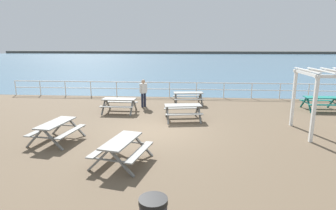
{
  "coord_description": "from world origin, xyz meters",
  "views": [
    {
      "loc": [
        1.37,
        -11.34,
        3.74
      ],
      "look_at": [
        0.37,
        1.62,
        0.8
      ],
      "focal_mm": 29.1,
      "sensor_mm": 36.0,
      "label": 1
    }
  ],
  "objects_px": {
    "picnic_table_far_left": "(188,95)",
    "visitor": "(143,91)",
    "picnic_table_far_right": "(56,127)",
    "picnic_table_seaward": "(321,100)",
    "picnic_table_near_left": "(119,102)",
    "picnic_table_mid_centre": "(183,109)",
    "picnic_table_near_right": "(122,146)",
    "lattice_pergola": "(333,87)"
  },
  "relations": [
    {
      "from": "picnic_table_near_left",
      "to": "picnic_table_near_right",
      "type": "height_order",
      "value": "same"
    },
    {
      "from": "picnic_table_far_right",
      "to": "lattice_pergola",
      "type": "relative_size",
      "value": 0.74
    },
    {
      "from": "picnic_table_seaward",
      "to": "visitor",
      "type": "xyz_separation_m",
      "value": [
        -10.23,
        0.06,
        0.36
      ]
    },
    {
      "from": "picnic_table_seaward",
      "to": "lattice_pergola",
      "type": "relative_size",
      "value": 0.67
    },
    {
      "from": "picnic_table_far_left",
      "to": "picnic_table_far_right",
      "type": "xyz_separation_m",
      "value": [
        -5.07,
        -7.02,
        0.0
      ]
    },
    {
      "from": "picnic_table_seaward",
      "to": "visitor",
      "type": "relative_size",
      "value": 1.09
    },
    {
      "from": "picnic_table_near_left",
      "to": "picnic_table_far_left",
      "type": "relative_size",
      "value": 0.93
    },
    {
      "from": "picnic_table_far_right",
      "to": "visitor",
      "type": "xyz_separation_m",
      "value": [
        2.4,
        6.15,
        0.36
      ]
    },
    {
      "from": "picnic_table_far_left",
      "to": "picnic_table_far_right",
      "type": "bearing_deg",
      "value": -132.93
    },
    {
      "from": "picnic_table_near_right",
      "to": "picnic_table_far_right",
      "type": "distance_m",
      "value": 3.47
    },
    {
      "from": "picnic_table_near_right",
      "to": "visitor",
      "type": "bearing_deg",
      "value": 16.35
    },
    {
      "from": "picnic_table_near_left",
      "to": "picnic_table_far_right",
      "type": "distance_m",
      "value": 4.92
    },
    {
      "from": "picnic_table_mid_centre",
      "to": "picnic_table_far_right",
      "type": "distance_m",
      "value": 5.93
    },
    {
      "from": "picnic_table_near_left",
      "to": "picnic_table_mid_centre",
      "type": "distance_m",
      "value": 3.78
    },
    {
      "from": "visitor",
      "to": "lattice_pergola",
      "type": "height_order",
      "value": "lattice_pergola"
    },
    {
      "from": "picnic_table_mid_centre",
      "to": "visitor",
      "type": "distance_m",
      "value": 3.64
    },
    {
      "from": "picnic_table_near_right",
      "to": "lattice_pergola",
      "type": "distance_m",
      "value": 8.83
    },
    {
      "from": "picnic_table_seaward",
      "to": "lattice_pergola",
      "type": "distance_m",
      "value": 4.83
    },
    {
      "from": "picnic_table_near_right",
      "to": "picnic_table_seaward",
      "type": "distance_m",
      "value": 12.41
    },
    {
      "from": "picnic_table_far_left",
      "to": "visitor",
      "type": "xyz_separation_m",
      "value": [
        -2.67,
        -0.87,
        0.36
      ]
    },
    {
      "from": "picnic_table_mid_centre",
      "to": "picnic_table_seaward",
      "type": "distance_m",
      "value": 8.25
    },
    {
      "from": "picnic_table_near_right",
      "to": "picnic_table_far_left",
      "type": "distance_m",
      "value": 8.99
    },
    {
      "from": "picnic_table_near_left",
      "to": "picnic_table_seaward",
      "type": "xyz_separation_m",
      "value": [
        11.36,
        1.34,
        0.0
      ]
    },
    {
      "from": "picnic_table_mid_centre",
      "to": "visitor",
      "type": "relative_size",
      "value": 1.21
    },
    {
      "from": "picnic_table_far_left",
      "to": "lattice_pergola",
      "type": "distance_m",
      "value": 8.01
    },
    {
      "from": "picnic_table_mid_centre",
      "to": "picnic_table_seaward",
      "type": "xyz_separation_m",
      "value": [
        7.81,
        2.64,
        0.0
      ]
    },
    {
      "from": "visitor",
      "to": "picnic_table_seaward",
      "type": "bearing_deg",
      "value": 48.12
    },
    {
      "from": "picnic_table_near_left",
      "to": "lattice_pergola",
      "type": "distance_m",
      "value": 10.24
    },
    {
      "from": "picnic_table_near_right",
      "to": "picnic_table_far_right",
      "type": "xyz_separation_m",
      "value": [
        -3.0,
        1.74,
        0.0
      ]
    },
    {
      "from": "picnic_table_near_right",
      "to": "picnic_table_mid_centre",
      "type": "relative_size",
      "value": 1.03
    },
    {
      "from": "picnic_table_far_left",
      "to": "visitor",
      "type": "relative_size",
      "value": 1.19
    },
    {
      "from": "lattice_pergola",
      "to": "picnic_table_far_right",
      "type": "bearing_deg",
      "value": -169.67
    },
    {
      "from": "picnic_table_far_right",
      "to": "picnic_table_far_left",
      "type": "bearing_deg",
      "value": -27.87
    },
    {
      "from": "picnic_table_mid_centre",
      "to": "lattice_pergola",
      "type": "bearing_deg",
      "value": -24.05
    },
    {
      "from": "picnic_table_seaward",
      "to": "picnic_table_far_left",
      "type": "bearing_deg",
      "value": 173.1
    },
    {
      "from": "picnic_table_far_left",
      "to": "picnic_table_far_right",
      "type": "height_order",
      "value": "same"
    },
    {
      "from": "lattice_pergola",
      "to": "picnic_table_near_left",
      "type": "bearing_deg",
      "value": 164.1
    },
    {
      "from": "picnic_table_far_left",
      "to": "picnic_table_seaward",
      "type": "distance_m",
      "value": 7.62
    },
    {
      "from": "picnic_table_far_left",
      "to": "picnic_table_mid_centre",
      "type": "bearing_deg",
      "value": -101.12
    },
    {
      "from": "picnic_table_far_left",
      "to": "picnic_table_seaward",
      "type": "relative_size",
      "value": 1.09
    },
    {
      "from": "picnic_table_mid_centre",
      "to": "picnic_table_far_right",
      "type": "height_order",
      "value": "same"
    },
    {
      "from": "visitor",
      "to": "picnic_table_mid_centre",
      "type": "bearing_deg",
      "value": 0.37
    }
  ]
}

